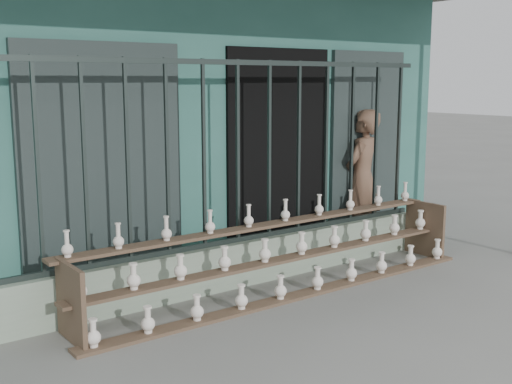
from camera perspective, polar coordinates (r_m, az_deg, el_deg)
ground at (r=5.64m, az=6.20°, el=-11.50°), size 60.00×60.00×0.00m
workshop_building at (r=8.83m, az=-12.68°, el=6.89°), size 7.40×6.60×3.21m
parapet_wall at (r=6.52m, az=-1.58°, el=-6.35°), size 5.00×0.20×0.45m
security_fence at (r=6.30m, az=-1.63°, el=3.51°), size 5.00×0.04×1.80m
shelf_rack at (r=6.32m, az=2.51°, el=-5.65°), size 4.50×0.68×0.85m
elderly_woman at (r=8.03m, az=9.43°, el=1.18°), size 0.72×0.59×1.70m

